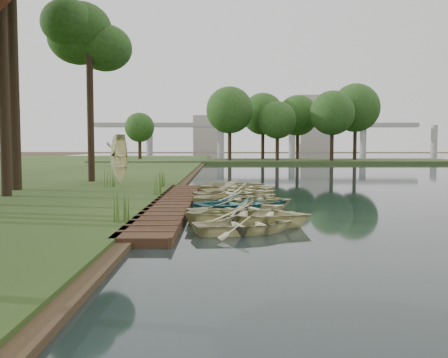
{
  "coord_description": "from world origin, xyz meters",
  "views": [
    {
      "loc": [
        0.45,
        -20.23,
        2.63
      ],
      "look_at": [
        0.52,
        -0.44,
        1.25
      ],
      "focal_mm": 40.0,
      "sensor_mm": 36.0,
      "label": 1
    }
  ],
  "objects_px": {
    "rowboat_0": "(245,222)",
    "boardwalk": "(172,205)",
    "rowboat_1": "(249,213)",
    "rowboat_2": "(240,208)",
    "stored_rowboat": "(120,179)"
  },
  "relations": [
    {
      "from": "rowboat_1",
      "to": "stored_rowboat",
      "type": "distance_m",
      "value": 15.44
    },
    {
      "from": "rowboat_1",
      "to": "rowboat_0",
      "type": "bearing_deg",
      "value": -175.33
    },
    {
      "from": "stored_rowboat",
      "to": "boardwalk",
      "type": "bearing_deg",
      "value": -133.51
    },
    {
      "from": "rowboat_1",
      "to": "rowboat_2",
      "type": "height_order",
      "value": "rowboat_1"
    },
    {
      "from": "boardwalk",
      "to": "rowboat_0",
      "type": "relative_size",
      "value": 5.28
    },
    {
      "from": "rowboat_1",
      "to": "rowboat_2",
      "type": "xyz_separation_m",
      "value": [
        -0.23,
        1.49,
        -0.03
      ]
    },
    {
      "from": "rowboat_1",
      "to": "stored_rowboat",
      "type": "height_order",
      "value": "stored_rowboat"
    },
    {
      "from": "rowboat_0",
      "to": "boardwalk",
      "type": "bearing_deg",
      "value": 9.77
    },
    {
      "from": "rowboat_0",
      "to": "stored_rowboat",
      "type": "height_order",
      "value": "stored_rowboat"
    },
    {
      "from": "rowboat_2",
      "to": "boardwalk",
      "type": "bearing_deg",
      "value": 16.72
    },
    {
      "from": "rowboat_0",
      "to": "rowboat_1",
      "type": "height_order",
      "value": "rowboat_1"
    },
    {
      "from": "boardwalk",
      "to": "rowboat_0",
      "type": "distance_m",
      "value": 6.45
    },
    {
      "from": "boardwalk",
      "to": "stored_rowboat",
      "type": "bearing_deg",
      "value": 113.36
    },
    {
      "from": "boardwalk",
      "to": "rowboat_2",
      "type": "bearing_deg",
      "value": -48.95
    },
    {
      "from": "rowboat_0",
      "to": "rowboat_1",
      "type": "bearing_deg",
      "value": -23.54
    }
  ]
}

